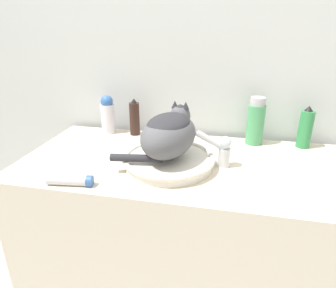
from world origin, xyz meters
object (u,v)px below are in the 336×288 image
(lotion_bottle_white, at_px, (108,114))
(mouthwash_bottle, at_px, (256,122))
(spray_bottle_trigger, at_px, (305,128))
(cream_tube, at_px, (71,180))
(cat, at_px, (169,132))
(faucet, at_px, (222,149))
(hairspray_can_black, at_px, (135,118))

(lotion_bottle_white, bearing_deg, mouthwash_bottle, 0.00)
(spray_bottle_trigger, relative_size, cream_tube, 1.17)
(cream_tube, bearing_deg, cat, 36.02)
(faucet, height_order, mouthwash_bottle, mouthwash_bottle)
(faucet, bearing_deg, hairspray_can_black, -43.96)
(cat, distance_m, hairspray_can_black, 0.38)
(lotion_bottle_white, xyz_separation_m, spray_bottle_trigger, (0.90, 0.00, -0.01))
(cat, height_order, hairspray_can_black, cat)
(lotion_bottle_white, relative_size, spray_bottle_trigger, 1.01)
(cat, distance_m, cream_tube, 0.38)
(hairspray_can_black, bearing_deg, lotion_bottle_white, 180.00)
(lotion_bottle_white, height_order, spray_bottle_trigger, lotion_bottle_white)
(faucet, height_order, spray_bottle_trigger, spray_bottle_trigger)
(mouthwash_bottle, distance_m, lotion_bottle_white, 0.69)
(faucet, xyz_separation_m, spray_bottle_trigger, (0.34, 0.27, 0.01))
(hairspray_can_black, height_order, mouthwash_bottle, mouthwash_bottle)
(lotion_bottle_white, bearing_deg, cream_tube, -81.80)
(mouthwash_bottle, xyz_separation_m, spray_bottle_trigger, (0.21, -0.00, -0.02))
(hairspray_can_black, xyz_separation_m, cream_tube, (-0.06, -0.51, -0.07))
(cat, relative_size, mouthwash_bottle, 1.49)
(faucet, bearing_deg, cat, -1.62)
(spray_bottle_trigger, bearing_deg, hairspray_can_black, 180.00)
(mouthwash_bottle, xyz_separation_m, cream_tube, (-0.62, -0.51, -0.08))
(hairspray_can_black, xyz_separation_m, lotion_bottle_white, (-0.14, 0.00, 0.01))
(hairspray_can_black, bearing_deg, cream_tube, -96.81)
(cream_tube, bearing_deg, hairspray_can_black, 83.19)
(hairspray_can_black, xyz_separation_m, spray_bottle_trigger, (0.77, 0.00, 0.00))
(mouthwash_bottle, distance_m, cream_tube, 0.81)
(cat, distance_m, faucet, 0.21)
(hairspray_can_black, relative_size, mouthwash_bottle, 0.85)
(faucet, xyz_separation_m, lotion_bottle_white, (-0.56, 0.27, 0.02))
(hairspray_can_black, height_order, spray_bottle_trigger, spray_bottle_trigger)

